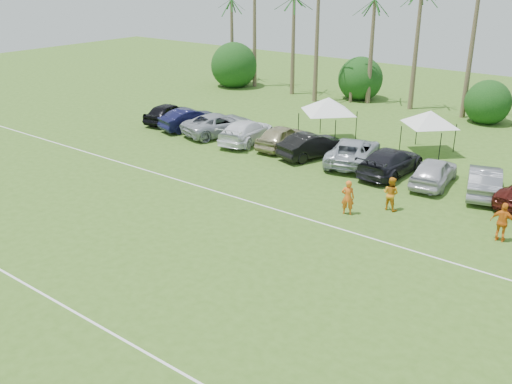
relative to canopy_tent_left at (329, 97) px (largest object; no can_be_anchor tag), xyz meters
The scene contains 24 objects.
field_lines 18.35m from the canopy_tent_left, 85.96° to the right, with size 80.00×12.10×0.01m.
palm_tree_0 24.32m from the canopy_tent_left, 150.00° to the left, with size 2.40×2.40×8.90m.
palm_tree_1 20.43m from the canopy_tent_left, 142.74° to the left, with size 2.40×2.40×9.90m.
palm_tree_4 13.01m from the canopy_tent_left, 102.83° to the left, with size 2.40×2.40×8.90m.
palm_tree_5 13.11m from the canopy_tent_left, 83.92° to the left, with size 2.40×2.40×9.90m.
palm_tree_6 14.41m from the canopy_tent_left, 66.21° to the left, with size 2.40×2.40×10.90m.
bush_tree_0 22.00m from the canopy_tent_left, 143.82° to the left, with size 4.00×4.00×4.00m.
bush_tree_1 13.86m from the canopy_tent_left, 110.03° to the left, with size 4.00×4.00×4.00m.
bush_tree_2 14.93m from the canopy_tent_left, 60.70° to the left, with size 4.00×4.00×4.00m.
sideline_player_a 12.85m from the canopy_tent_left, 54.38° to the right, with size 0.66×0.43×1.80m, color orange.
sideline_player_b 12.44m from the canopy_tent_left, 43.78° to the right, with size 0.86×0.67×1.76m, color orange.
sideline_player_c 16.94m from the canopy_tent_left, 31.11° to the right, with size 1.09×0.45×1.86m, color orange.
canopy_tent_left is the anchor object (origin of this frame).
canopy_tent_right 6.88m from the canopy_tent_left, 14.82° to the left, with size 4.14×4.14×3.35m.
parked_car_0 13.20m from the canopy_tent_left, 165.46° to the right, with size 1.87×4.64×1.58m, color black.
parked_car_1 10.74m from the canopy_tent_left, 159.90° to the right, with size 1.67×4.80×1.58m, color #101134.
parked_car_2 8.22m from the canopy_tent_left, 154.76° to the right, with size 2.63×5.69×1.58m, color #A0A4AD.
parked_car_3 6.18m from the canopy_tent_left, 140.32° to the right, with size 2.22×5.45×1.58m, color white.
parked_car_4 4.33m from the canopy_tent_left, 117.46° to the right, with size 1.87×4.64×1.58m, color tan.
parked_car_5 4.45m from the canopy_tent_left, 73.83° to the right, with size 1.67×4.80×1.58m, color black.
parked_car_6 5.44m from the canopy_tent_left, 39.61° to the right, with size 2.63×5.69×1.58m, color #A5ACB6.
parked_car_7 7.76m from the canopy_tent_left, 28.47° to the right, with size 2.22×5.45×1.58m, color black.
parked_car_8 10.20m from the canopy_tent_left, 21.70° to the right, with size 1.87×4.64×1.58m, color #B9B9C1.
parked_car_9 12.65m from the canopy_tent_left, 15.94° to the right, with size 1.67×4.80×1.58m, color slate.
Camera 1 is at (18.52, -7.86, 11.76)m, focal length 40.00 mm.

